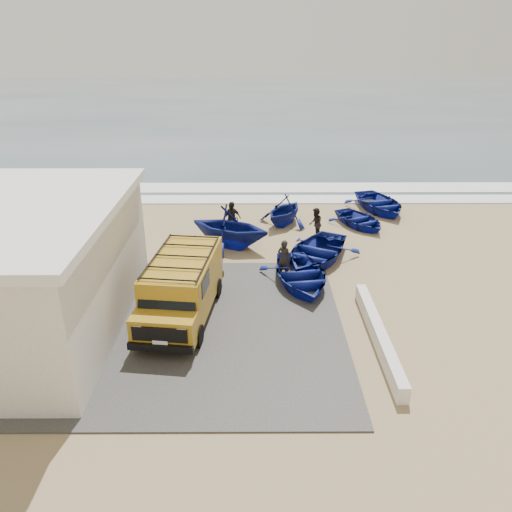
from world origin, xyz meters
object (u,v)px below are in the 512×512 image
object	(u,v)px
van	(182,285)
boat_far_right	(380,203)
boat_near_left	(300,275)
fisherman_back	(231,220)
boat_far_left	(284,210)
boat_mid_left	(230,226)
boat_near_right	(316,252)
fisherman_front	(284,259)
boat_mid_right	(360,220)
parapet	(378,335)
fisherman_middle	(315,224)

from	to	relation	value
van	boat_far_right	size ratio (longest dim) A/B	1.28
boat_near_left	fisherman_back	xyz separation A→B (m)	(-2.92, 5.07, 0.48)
boat_far_left	fisherman_back	distance (m)	3.19
boat_mid_left	boat_far_right	bearing A→B (deg)	-33.69
boat_near_right	fisherman_front	size ratio (longest dim) A/B	2.73
boat_far_left	fisherman_front	xyz separation A→B (m)	(-0.35, -6.11, 0.02)
boat_near_right	boat_mid_left	world-z (taller)	boat_mid_left
boat_mid_right	parapet	bearing A→B (deg)	-123.94
boat_mid_right	boat_far_left	size ratio (longest dim) A/B	1.12
boat_far_left	boat_far_right	bearing A→B (deg)	52.13
boat_near_left	fisherman_front	distance (m)	1.03
fisherman_middle	fisherman_back	world-z (taller)	fisherman_back
parapet	fisherman_front	size ratio (longest dim) A/B	3.72
van	boat_mid_right	distance (m)	11.92
boat_far_right	fisherman_middle	distance (m)	5.86
boat_near_right	parapet	bearing A→B (deg)	-49.71
van	boat_mid_right	xyz separation A→B (m)	(7.96, 8.83, -0.85)
parapet	boat_near_left	bearing A→B (deg)	118.28
fisherman_middle	boat_far_right	bearing A→B (deg)	144.97
parapet	fisherman_front	world-z (taller)	fisherman_front
fisherman_front	boat_mid_right	bearing A→B (deg)	-95.72
parapet	van	bearing A→B (deg)	165.15
van	boat_near_left	world-z (taller)	van
boat_mid_right	boat_far_left	bearing A→B (deg)	149.15
boat_near_left	boat_mid_left	xyz separation A→B (m)	(-2.95, 3.87, 0.59)
boat_mid_left	fisherman_back	world-z (taller)	boat_mid_left
boat_near_left	boat_far_left	world-z (taller)	boat_far_left
parapet	fisherman_middle	xyz separation A→B (m)	(-1.06, 8.83, 0.51)
fisherman_front	fisherman_middle	world-z (taller)	fisherman_front
boat_near_left	parapet	bearing A→B (deg)	-70.15
parapet	boat_far_left	distance (m)	11.16
parapet	boat_near_right	world-z (taller)	boat_near_right
boat_far_right	van	bearing A→B (deg)	-144.73
boat_near_left	fisherman_middle	distance (m)	4.93
boat_near_left	boat_far_left	distance (m)	6.85
boat_far_left	fisherman_back	bearing A→B (deg)	-115.53
boat_mid_right	boat_near_right	bearing A→B (deg)	-148.87
boat_far_left	boat_near_left	bearing A→B (deg)	-56.97
van	boat_far_right	world-z (taller)	van
van	boat_mid_right	size ratio (longest dim) A/B	1.62
fisherman_back	boat_far_left	bearing A→B (deg)	-0.81
boat_far_right	boat_mid_left	bearing A→B (deg)	-162.52
van	boat_far_right	bearing A→B (deg)	56.64
boat_far_right	fisherman_back	bearing A→B (deg)	-168.88
van	fisherman_middle	size ratio (longest dim) A/B	3.45
boat_near_left	fisherman_middle	xyz separation A→B (m)	(1.12, 4.79, 0.36)
boat_mid_left	boat_far_left	bearing A→B (deg)	-17.88
boat_mid_left	boat_mid_right	distance (m)	7.12
fisherman_middle	fisherman_back	distance (m)	4.05
boat_near_right	van	bearing A→B (deg)	-110.51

